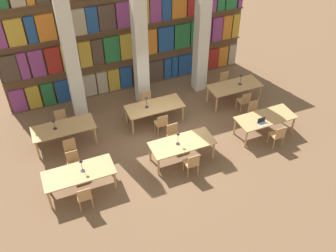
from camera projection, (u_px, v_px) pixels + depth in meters
The scene contains 29 objects.
ground_plane at pixel (167, 139), 13.67m from camera, with size 40.00×40.00×0.00m, color brown.
bookshelf_bank at pixel (129, 28), 14.68m from camera, with size 10.20×0.35×5.50m.
pillar_left at pixel (69, 46), 12.83m from camera, with size 0.49×0.49×6.00m.
pillar_center at pixel (139, 34), 13.59m from camera, with size 0.49×0.49×6.00m.
pillar_right at pixel (203, 22), 14.36m from camera, with size 0.49×0.49×6.00m.
reading_table_0 at pixel (79, 174), 11.37m from camera, with size 2.16×0.92×0.76m.
chair_0 at pixel (84, 196), 10.95m from camera, with size 0.42×0.40×0.90m.
chair_1 at pixel (74, 163), 12.01m from camera, with size 0.42×0.40×0.90m.
desk_lamp_0 at pixel (81, 164), 11.17m from camera, with size 0.14×0.14×0.46m.
reading_table_1 at pixel (182, 144), 12.41m from camera, with size 2.16×0.92×0.76m.
chair_2 at pixel (192, 163), 12.01m from camera, with size 0.42×0.40×0.90m.
chair_3 at pixel (173, 135), 13.07m from camera, with size 0.42×0.40×0.90m.
desk_lamp_1 at pixel (178, 137), 12.10m from camera, with size 0.14×0.14×0.48m.
reading_table_2 at pixel (265, 119), 13.46m from camera, with size 2.16×0.92×0.76m.
chair_4 at pixel (278, 135), 13.07m from camera, with size 0.42×0.40×0.90m.
chair_5 at pixel (254, 111), 14.13m from camera, with size 0.42×0.40×0.90m.
laptop at pixel (262, 123), 13.10m from camera, with size 0.32×0.22×0.21m.
reading_table_3 at pixel (64, 129), 13.02m from camera, with size 2.16×0.92×0.76m.
chair_6 at pixel (70, 146), 12.63m from camera, with size 0.42×0.40×0.90m.
chair_7 at pixel (62, 121), 13.69m from camera, with size 0.42×0.40×0.90m.
desk_lamp_2 at pixel (54, 123), 12.75m from camera, with size 0.14×0.14×0.39m.
reading_table_4 at pixel (154, 107), 13.99m from camera, with size 2.16×0.92×0.76m.
chair_8 at pixel (162, 123), 13.58m from camera, with size 0.42×0.40×0.90m.
chair_9 at pixel (147, 101), 14.64m from camera, with size 0.42×0.40×0.90m.
desk_lamp_3 at pixel (147, 100), 13.67m from camera, with size 0.14×0.14×0.48m.
reading_table_5 at pixel (235, 87), 15.06m from camera, with size 2.16×0.92×0.76m.
chair_10 at pixel (244, 101), 14.66m from camera, with size 0.42×0.40×0.90m.
chair_11 at pixel (225, 82), 15.72m from camera, with size 0.42×0.40×0.90m.
desk_lamp_4 at pixel (241, 78), 14.87m from camera, with size 0.14×0.14×0.46m.
Camera 1 is at (-3.92, -9.48, 9.04)m, focal length 40.00 mm.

